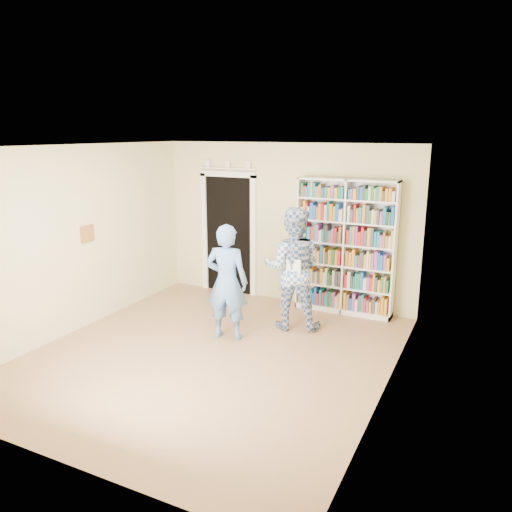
{
  "coord_description": "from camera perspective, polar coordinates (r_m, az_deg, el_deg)",
  "views": [
    {
      "loc": [
        3.19,
        -5.23,
        2.88
      ],
      "look_at": [
        0.21,
        0.9,
        1.17
      ],
      "focal_mm": 35.0,
      "sensor_mm": 36.0,
      "label": 1
    }
  ],
  "objects": [
    {
      "name": "wall_right",
      "position": [
        5.52,
        15.12,
        -2.47
      ],
      "size": [
        0.0,
        5.0,
        5.0
      ],
      "primitive_type": "plane",
      "rotation": [
        1.57,
        0.0,
        -1.57
      ],
      "color": "beige",
      "rests_on": "floor"
    },
    {
      "name": "man_plaid",
      "position": [
        7.36,
        4.21,
        -1.44
      ],
      "size": [
        1.04,
        0.91,
        1.83
      ],
      "primitive_type": "imported",
      "rotation": [
        0.0,
        0.0,
        3.42
      ],
      "color": "#315598",
      "rests_on": "floor"
    },
    {
      "name": "wall_left",
      "position": [
        7.69,
        -19.82,
        1.79
      ],
      "size": [
        0.0,
        5.0,
        5.0
      ],
      "primitive_type": "plane",
      "rotation": [
        1.57,
        0.0,
        1.57
      ],
      "color": "beige",
      "rests_on": "floor"
    },
    {
      "name": "man_blue",
      "position": [
        7.0,
        -3.36,
        -3.0
      ],
      "size": [
        0.67,
        0.51,
        1.65
      ],
      "primitive_type": "imported",
      "rotation": [
        0.0,
        0.0,
        3.34
      ],
      "color": "#5782C1",
      "rests_on": "floor"
    },
    {
      "name": "wall_back",
      "position": [
        8.5,
        3.44,
        3.69
      ],
      "size": [
        4.5,
        0.0,
        4.5
      ],
      "primitive_type": "plane",
      "rotation": [
        1.57,
        0.0,
        0.0
      ],
      "color": "beige",
      "rests_on": "floor"
    },
    {
      "name": "bookshelf",
      "position": [
        8.05,
        10.2,
        1.06
      ],
      "size": [
        1.58,
        0.3,
        2.17
      ],
      "rotation": [
        0.0,
        0.0,
        0.43
      ],
      "color": "white",
      "rests_on": "floor"
    },
    {
      "name": "floor",
      "position": [
        6.76,
        -5.05,
        -11.16
      ],
      "size": [
        5.0,
        5.0,
        0.0
      ],
      "primitive_type": "plane",
      "color": "#9E714C",
      "rests_on": "ground"
    },
    {
      "name": "wall_art",
      "position": [
        7.81,
        -18.71,
        2.42
      ],
      "size": [
        0.03,
        0.25,
        0.25
      ],
      "primitive_type": "cube",
      "color": "brown",
      "rests_on": "wall_left"
    },
    {
      "name": "ceiling",
      "position": [
        6.12,
        -5.61,
        12.36
      ],
      "size": [
        5.0,
        5.0,
        0.0
      ],
      "primitive_type": "plane",
      "rotation": [
        3.14,
        0.0,
        0.0
      ],
      "color": "white",
      "rests_on": "wall_back"
    },
    {
      "name": "paper_sheet",
      "position": [
        7.08,
        4.31,
        -1.53
      ],
      "size": [
        0.2,
        0.03,
        0.29
      ],
      "primitive_type": "cube",
      "rotation": [
        0.0,
        0.0,
        0.1
      ],
      "color": "white",
      "rests_on": "man_plaid"
    },
    {
      "name": "doorway",
      "position": [
        8.98,
        -3.14,
        3.15
      ],
      "size": [
        1.1,
        0.08,
        2.43
      ],
      "color": "black",
      "rests_on": "floor"
    }
  ]
}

